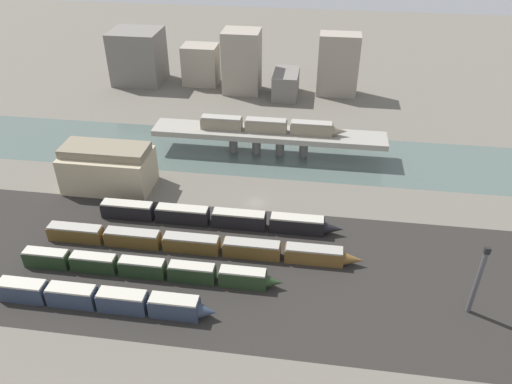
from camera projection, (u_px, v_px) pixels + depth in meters
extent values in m
plane|color=#666056|center=(256.00, 203.00, 121.69)|extent=(400.00, 400.00, 0.00)
cube|color=#282623|center=(239.00, 269.00, 101.81)|extent=(280.00, 42.00, 0.01)
cube|color=#4C5B56|center=(268.00, 154.00, 142.56)|extent=(320.00, 26.79, 0.01)
cube|color=gray|center=(268.00, 134.00, 139.11)|extent=(65.17, 8.82, 1.57)
cylinder|color=slate|center=(233.00, 143.00, 142.23)|extent=(2.43, 2.43, 5.51)
cylinder|color=slate|center=(256.00, 144.00, 141.44)|extent=(2.43, 2.43, 5.51)
cylinder|color=slate|center=(280.00, 146.00, 140.65)|extent=(2.43, 2.43, 5.51)
cylinder|color=slate|center=(304.00, 148.00, 139.87)|extent=(2.43, 2.43, 5.51)
cube|color=gray|center=(222.00, 123.00, 139.36)|extent=(11.52, 3.16, 3.20)
cube|color=#9E998E|center=(221.00, 117.00, 138.38)|extent=(11.06, 2.91, 0.40)
cube|color=gray|center=(266.00, 126.00, 137.89)|extent=(11.52, 3.16, 3.20)
cube|color=#9E998E|center=(266.00, 120.00, 136.90)|extent=(11.06, 2.91, 0.40)
cube|color=gray|center=(311.00, 129.00, 136.41)|extent=(11.52, 3.16, 3.20)
cube|color=#9E998E|center=(312.00, 123.00, 135.43)|extent=(11.06, 2.91, 0.40)
cone|color=gray|center=(340.00, 131.00, 135.59)|extent=(4.03, 2.85, 2.85)
cube|color=#2D384C|center=(23.00, 291.00, 93.90)|extent=(9.14, 3.17, 3.68)
cube|color=#B7B2A3|center=(21.00, 283.00, 92.78)|extent=(8.77, 2.91, 0.40)
cube|color=#2D384C|center=(73.00, 296.00, 92.74)|extent=(9.14, 3.17, 3.68)
cube|color=#B7B2A3|center=(70.00, 288.00, 91.63)|extent=(8.77, 2.91, 0.40)
cube|color=#2D384C|center=(123.00, 302.00, 91.59)|extent=(9.14, 3.17, 3.68)
cube|color=#B7B2A3|center=(121.00, 294.00, 90.48)|extent=(8.77, 2.91, 0.40)
cube|color=#2D384C|center=(175.00, 307.00, 90.44)|extent=(9.14, 3.17, 3.68)
cube|color=#B7B2A3|center=(174.00, 299.00, 89.32)|extent=(8.77, 2.91, 0.40)
cone|color=#2D384C|center=(208.00, 312.00, 89.82)|extent=(3.20, 2.85, 2.85)
cube|color=#23381E|center=(47.00, 259.00, 101.80)|extent=(9.27, 2.71, 3.38)
cube|color=#B7B2A3|center=(45.00, 252.00, 100.76)|extent=(8.90, 2.50, 0.40)
cube|color=#23381E|center=(94.00, 264.00, 100.60)|extent=(9.27, 2.71, 3.38)
cube|color=#B7B2A3|center=(93.00, 256.00, 99.57)|extent=(8.90, 2.50, 0.40)
cube|color=#23381E|center=(143.00, 268.00, 99.41)|extent=(9.27, 2.71, 3.38)
cube|color=#B7B2A3|center=(141.00, 261.00, 98.37)|extent=(8.90, 2.50, 0.40)
cube|color=#23381E|center=(192.00, 273.00, 98.22)|extent=(9.27, 2.71, 3.38)
cube|color=#B7B2A3|center=(191.00, 266.00, 97.18)|extent=(8.90, 2.50, 0.40)
cube|color=#23381E|center=(243.00, 278.00, 97.02)|extent=(9.27, 2.71, 3.38)
cube|color=#B7B2A3|center=(243.00, 271.00, 95.99)|extent=(8.90, 2.50, 0.40)
cone|color=#23381E|center=(275.00, 282.00, 96.38)|extent=(3.25, 2.44, 2.44)
cube|color=brown|center=(76.00, 234.00, 109.00)|extent=(12.04, 3.01, 3.18)
cube|color=#9E998E|center=(74.00, 227.00, 108.02)|extent=(11.56, 2.77, 0.40)
cube|color=brown|center=(133.00, 239.00, 107.47)|extent=(12.04, 3.01, 3.18)
cube|color=#9E998E|center=(132.00, 232.00, 106.49)|extent=(11.56, 2.77, 0.40)
cube|color=brown|center=(191.00, 244.00, 105.95)|extent=(12.04, 3.01, 3.18)
cube|color=#9E998E|center=(191.00, 238.00, 104.97)|extent=(11.56, 2.77, 0.40)
cube|color=brown|center=(252.00, 250.00, 104.42)|extent=(12.04, 3.01, 3.18)
cube|color=#9E998E|center=(252.00, 243.00, 103.44)|extent=(11.56, 2.77, 0.40)
cube|color=brown|center=(314.00, 255.00, 102.89)|extent=(12.04, 3.01, 3.18)
cube|color=#9E998E|center=(315.00, 249.00, 101.91)|extent=(11.56, 2.77, 0.40)
cone|color=brown|center=(354.00, 260.00, 102.02)|extent=(4.22, 2.71, 2.71)
cube|color=black|center=(128.00, 211.00, 115.96)|extent=(12.17, 3.06, 3.53)
cube|color=#B7B2A3|center=(127.00, 204.00, 114.88)|extent=(11.68, 2.81, 0.40)
cube|color=black|center=(183.00, 215.00, 114.42)|extent=(12.17, 3.06, 3.53)
cube|color=#B7B2A3|center=(182.00, 208.00, 113.34)|extent=(11.68, 2.81, 0.40)
cube|color=black|center=(239.00, 220.00, 112.87)|extent=(12.17, 3.06, 3.53)
cube|color=#B7B2A3|center=(239.00, 213.00, 111.80)|extent=(11.68, 2.81, 0.40)
cube|color=black|center=(297.00, 225.00, 111.33)|extent=(12.17, 3.06, 3.53)
cube|color=#B7B2A3|center=(297.00, 218.00, 110.25)|extent=(11.68, 2.81, 0.40)
cone|color=black|center=(334.00, 229.00, 110.46)|extent=(4.26, 2.75, 2.75)
cube|color=tan|center=(109.00, 170.00, 125.58)|extent=(21.73, 12.02, 9.46)
cube|color=#7C725C|center=(105.00, 150.00, 122.42)|extent=(21.29, 8.41, 2.08)
cylinder|color=#4C4C51|center=(477.00, 283.00, 88.38)|extent=(0.88, 0.88, 13.85)
cube|color=black|center=(487.00, 251.00, 84.26)|extent=(1.00, 0.70, 1.20)
cube|color=slate|center=(138.00, 56.00, 185.44)|extent=(17.89, 15.86, 19.19)
cube|color=gray|center=(201.00, 65.00, 184.60)|extent=(12.68, 9.49, 14.52)
cube|color=gray|center=(242.00, 62.00, 176.38)|extent=(12.95, 10.96, 21.91)
cube|color=slate|center=(286.00, 84.00, 176.05)|extent=(8.61, 15.19, 8.84)
cube|color=gray|center=(338.00, 65.00, 174.27)|extent=(14.01, 8.08, 21.45)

